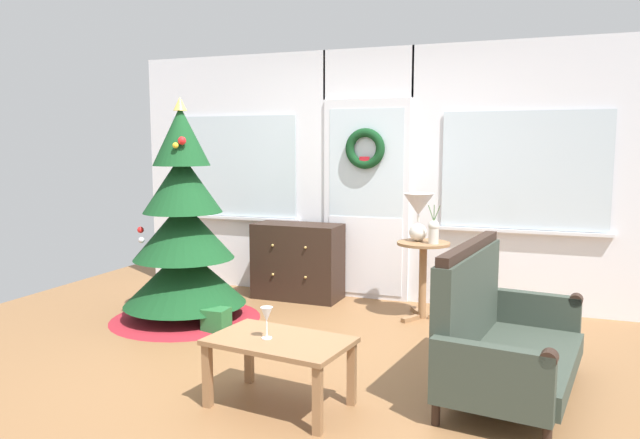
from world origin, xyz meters
name	(u,v)px	position (x,y,z in m)	size (l,w,h in m)	color
ground_plane	(287,364)	(0.00, 0.00, 0.00)	(6.76, 6.76, 0.00)	brown
back_wall_with_door	(367,175)	(0.00, 2.08, 1.28)	(5.20, 0.19, 2.55)	white
christmas_tree	(184,242)	(-1.34, 0.74, 0.71)	(1.37, 1.37, 2.01)	#4C331E
dresser_cabinet	(298,261)	(-0.65, 1.79, 0.39)	(0.91, 0.46, 0.78)	black
settee_sofa	(497,335)	(1.46, 0.02, 0.38)	(0.89, 1.49, 0.96)	black
side_table	(423,264)	(0.70, 1.51, 0.50)	(0.50, 0.48, 0.71)	#8E6642
table_lamp	(418,210)	(0.64, 1.55, 0.99)	(0.28, 0.28, 0.44)	silver
flower_vase	(434,231)	(0.80, 1.45, 0.83)	(0.11, 0.10, 0.35)	beige
coffee_table	(280,349)	(0.24, -0.67, 0.36)	(0.90, 0.63, 0.42)	#8E6642
wine_glass	(267,316)	(0.17, -0.69, 0.56)	(0.08, 0.08, 0.20)	silver
gift_box	(216,320)	(-0.87, 0.48, 0.10)	(0.20, 0.18, 0.20)	#266633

